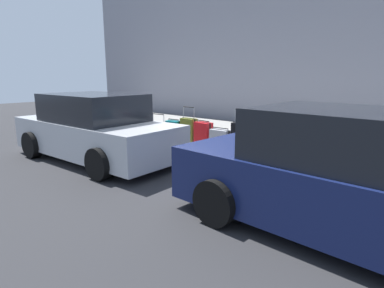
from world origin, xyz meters
name	(u,v)px	position (x,y,z in m)	size (l,w,h in m)	color
ground_plane	(185,156)	(0.00, 0.00, 0.00)	(40.00, 40.00, 0.00)	#28282B
sidewalk_curb	(240,139)	(0.00, -2.50, 0.07)	(18.00, 5.00, 0.14)	gray
building_facade_sidewalk_side	(312,16)	(0.00, -7.44, 4.24)	(24.00, 3.00, 8.49)	gray
suitcase_teal_0	(319,151)	(-3.07, -0.54, 0.52)	(0.48, 0.27, 0.82)	#0F606B
suitcase_navy_1	(290,153)	(-2.52, -0.50, 0.41)	(0.45, 0.24, 0.87)	navy
suitcase_maroon_2	(268,145)	(-1.96, -0.56, 0.49)	(0.49, 0.26, 0.94)	maroon
suitcase_black_3	(242,140)	(-1.37, -0.46, 0.53)	(0.50, 0.25, 1.10)	black
suitcase_silver_4	(220,141)	(-0.78, -0.41, 0.43)	(0.50, 0.26, 0.63)	#9EA0A8
suitcase_red_5	(203,136)	(-0.21, -0.47, 0.48)	(0.48, 0.29, 0.74)	red
suitcase_olive_6	(189,132)	(0.33, -0.52, 0.51)	(0.44, 0.24, 1.05)	#59601E
suitcase_teal_7	(174,132)	(0.86, -0.49, 0.45)	(0.43, 0.27, 0.68)	#0F606B
suitcase_navy_8	(159,131)	(1.40, -0.43, 0.41)	(0.49, 0.21, 0.78)	navy
fire_hydrant	(140,122)	(2.27, -0.48, 0.58)	(0.39, 0.21, 0.85)	red
bollard_post	(124,122)	(2.88, -0.33, 0.56)	(0.17, 0.17, 0.84)	#333338
parking_meter	(378,133)	(-4.00, -0.73, 0.97)	(0.12, 0.09, 1.27)	slate
parked_car_navy_0	(354,180)	(-4.25, 1.61, 0.74)	(4.60, 2.16, 1.58)	#141E4C
parked_car_silver_1	(95,129)	(1.40, 1.61, 0.73)	(4.46, 2.12, 1.56)	#B2B5BA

